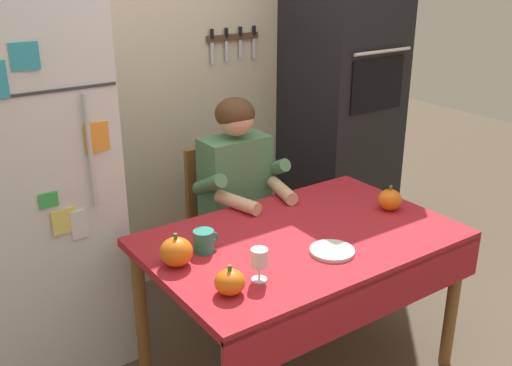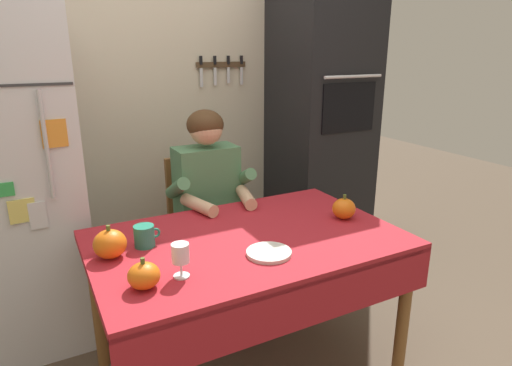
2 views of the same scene
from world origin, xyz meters
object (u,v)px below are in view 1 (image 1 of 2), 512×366
Objects in this scene: wine_glass at (259,259)px; pumpkin_small at (230,282)px; pumpkin_medium at (390,200)px; serving_tray at (333,251)px; seated_person at (242,193)px; dining_table at (304,253)px; chair_behind_person at (224,219)px; pumpkin_large at (176,252)px; coffee_mug at (204,241)px; wall_oven at (341,100)px; refrigerator at (30,189)px.

pumpkin_small is at bearing -174.49° from wine_glass.
serving_tray is (-0.53, -0.18, -0.04)m from pumpkin_medium.
dining_table is at bearing -95.87° from seated_person.
chair_behind_person is at bearing 65.49° from wine_glass.
seated_person is at bearing 37.47° from pumpkin_large.
dining_table is 11.98× the size of coffee_mug.
coffee_mug is at bearing 99.20° from wine_glass.
wall_oven is 1.85m from pumpkin_large.
refrigerator is 1.44m from serving_tray.
wine_glass is at bearing -62.32° from refrigerator.
pumpkin_medium is 1.09m from pumpkin_small.
coffee_mug is (0.51, -0.74, -0.11)m from refrigerator.
seated_person reaches higher than chair_behind_person.
pumpkin_medium is (0.93, 0.19, -0.04)m from wine_glass.
refrigerator reaches higher than coffee_mug.
pumpkin_medium is at bearing -51.89° from seated_person.
serving_tray is at bearing -88.74° from dining_table.
seated_person is (-0.00, -0.19, 0.23)m from chair_behind_person.
pumpkin_small is (0.06, -0.31, -0.01)m from pumpkin_large.
pumpkin_small is 0.54m from serving_tray.
seated_person is at bearing 85.79° from serving_tray.
pumpkin_medium is at bearing -30.79° from refrigerator.
seated_person is at bearing -15.42° from refrigerator.
pumpkin_small is (-1.07, -0.20, -0.00)m from pumpkin_medium.
pumpkin_medium is (1.13, -0.11, -0.01)m from pumpkin_large.
wine_glass is 0.94m from pumpkin_medium.
seated_person reaches higher than pumpkin_medium.
refrigerator is 15.41× the size of coffee_mug.
wine_glass is (0.05, -0.33, 0.04)m from coffee_mug.
pumpkin_medium is (0.54, -0.00, 0.14)m from dining_table.
serving_tray is at bearing -25.55° from pumpkin_large.
seated_person is 6.46× the size of serving_tray.
refrigerator is at bearing 164.58° from seated_person.
refrigerator is at bearing 131.81° from serving_tray.
wine_glass is at bearing 5.51° from pumpkin_small.
refrigerator reaches higher than pumpkin_medium.
pumpkin_medium reaches higher than serving_tray.
pumpkin_medium is 1.07× the size of pumpkin_small.
seated_person reaches higher than pumpkin_small.
wall_oven reaches higher than refrigerator.
serving_tray is at bearing -36.17° from coffee_mug.
chair_behind_person reaches higher than dining_table.
chair_behind_person is 1.13m from wine_glass.
coffee_mug is (-0.50, -0.65, 0.28)m from chair_behind_person.
wine_glass is at bearing -142.21° from wall_oven.
pumpkin_large is 1.12× the size of pumpkin_medium.
wall_oven is at bearing 46.61° from serving_tray.
coffee_mug is at bearing 143.83° from serving_tray.
pumpkin_large reaches higher than wine_glass.
wall_oven reaches higher than pumpkin_medium.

